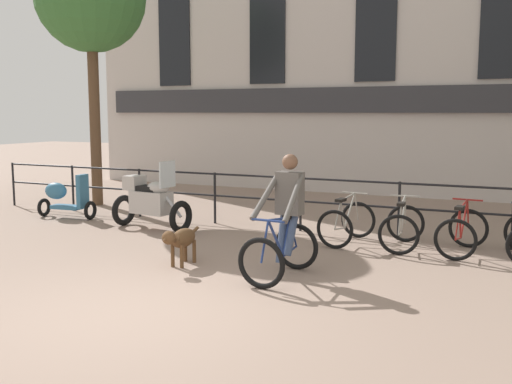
% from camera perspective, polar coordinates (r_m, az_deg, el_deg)
% --- Properties ---
extents(ground_plane, '(60.00, 60.00, 0.00)m').
position_cam_1_polar(ground_plane, '(7.13, -11.16, -11.14)').
color(ground_plane, gray).
extents(canal_railing, '(15.05, 0.05, 1.05)m').
position_cam_1_polar(canal_railing, '(11.46, 4.28, -0.24)').
color(canal_railing, black).
rests_on(canal_railing, ground_plane).
extents(cyclist_with_bike, '(0.74, 1.20, 1.70)m').
position_cam_1_polar(cyclist_with_bike, '(8.28, 2.71, -2.90)').
color(cyclist_with_bike, black).
rests_on(cyclist_with_bike, ground_plane).
extents(dog, '(0.24, 0.96, 0.59)m').
position_cam_1_polar(dog, '(8.96, -7.19, -4.48)').
color(dog, brown).
rests_on(dog, ground_plane).
extents(parked_motorcycle, '(1.65, 0.80, 1.35)m').
position_cam_1_polar(parked_motorcycle, '(11.81, -10.02, -0.82)').
color(parked_motorcycle, black).
rests_on(parked_motorcycle, ground_plane).
extents(parked_bicycle_near_lamp, '(0.77, 1.17, 0.86)m').
position_cam_1_polar(parked_bicycle_near_lamp, '(10.55, 8.65, -2.92)').
color(parked_bicycle_near_lamp, black).
rests_on(parked_bicycle_near_lamp, ground_plane).
extents(parked_bicycle_mid_left, '(0.76, 1.17, 0.86)m').
position_cam_1_polar(parked_bicycle_mid_left, '(10.33, 13.75, -3.28)').
color(parked_bicycle_mid_left, black).
rests_on(parked_bicycle_mid_left, ground_plane).
extents(parked_bicycle_mid_right, '(0.75, 1.16, 0.86)m').
position_cam_1_polar(parked_bicycle_mid_right, '(10.19, 19.04, -3.63)').
color(parked_bicycle_mid_right, black).
rests_on(parked_bicycle_mid_right, ground_plane).
extents(parked_scooter, '(1.31, 0.52, 0.96)m').
position_cam_1_polar(parked_scooter, '(13.52, -17.76, -0.44)').
color(parked_scooter, black).
rests_on(parked_scooter, ground_plane).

